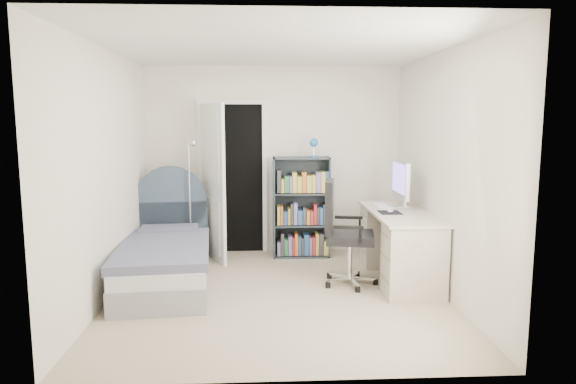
{
  "coord_description": "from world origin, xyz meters",
  "views": [
    {
      "loc": [
        -0.16,
        -5.13,
        1.8
      ],
      "look_at": [
        0.13,
        0.42,
        1.01
      ],
      "focal_mm": 32.0,
      "sensor_mm": 36.0,
      "label": 1
    }
  ],
  "objects_px": {
    "bed": "(166,258)",
    "office_chair": "(342,228)",
    "floor_lamp": "(192,213)",
    "desk": "(399,242)",
    "bookcase": "(302,211)",
    "nightstand": "(179,227)"
  },
  "relations": [
    {
      "from": "bed",
      "to": "floor_lamp",
      "type": "distance_m",
      "value": 0.91
    },
    {
      "from": "desk",
      "to": "office_chair",
      "type": "distance_m",
      "value": 0.72
    },
    {
      "from": "bed",
      "to": "nightstand",
      "type": "xyz_separation_m",
      "value": [
        -0.03,
        1.15,
        0.11
      ]
    },
    {
      "from": "bed",
      "to": "nightstand",
      "type": "height_order",
      "value": "bed"
    },
    {
      "from": "bed",
      "to": "desk",
      "type": "height_order",
      "value": "desk"
    },
    {
      "from": "floor_lamp",
      "to": "desk",
      "type": "relative_size",
      "value": 0.97
    },
    {
      "from": "bookcase",
      "to": "office_chair",
      "type": "xyz_separation_m",
      "value": [
        0.34,
        -1.18,
        0.02
      ]
    },
    {
      "from": "bookcase",
      "to": "desk",
      "type": "bearing_deg",
      "value": -45.98
    },
    {
      "from": "floor_lamp",
      "to": "office_chair",
      "type": "relative_size",
      "value": 1.36
    },
    {
      "from": "bed",
      "to": "nightstand",
      "type": "relative_size",
      "value": 3.47
    },
    {
      "from": "office_chair",
      "to": "bookcase",
      "type": "bearing_deg",
      "value": 105.97
    },
    {
      "from": "floor_lamp",
      "to": "bookcase",
      "type": "relative_size",
      "value": 1.0
    },
    {
      "from": "bed",
      "to": "bookcase",
      "type": "bearing_deg",
      "value": 33.1
    },
    {
      "from": "floor_lamp",
      "to": "office_chair",
      "type": "bearing_deg",
      "value": -28.44
    },
    {
      "from": "bed",
      "to": "desk",
      "type": "relative_size",
      "value": 1.29
    },
    {
      "from": "desk",
      "to": "office_chair",
      "type": "height_order",
      "value": "desk"
    },
    {
      "from": "nightstand",
      "to": "floor_lamp",
      "type": "distance_m",
      "value": 0.47
    },
    {
      "from": "nightstand",
      "to": "office_chair",
      "type": "xyz_separation_m",
      "value": [
        1.97,
        -1.28,
        0.24
      ]
    },
    {
      "from": "floor_lamp",
      "to": "desk",
      "type": "bearing_deg",
      "value": -18.61
    },
    {
      "from": "office_chair",
      "to": "bed",
      "type": "bearing_deg",
      "value": 175.97
    },
    {
      "from": "bookcase",
      "to": "nightstand",
      "type": "bearing_deg",
      "value": 176.3
    },
    {
      "from": "bed",
      "to": "office_chair",
      "type": "height_order",
      "value": "bed"
    }
  ]
}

